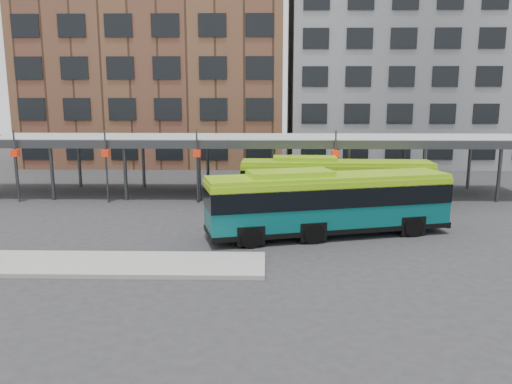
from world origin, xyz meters
The scene contains 8 objects.
ground centered at (0.00, 0.00, 0.00)m, with size 120.00×120.00×0.00m, color #28282B.
boarding_island centered at (-5.50, -3.00, 0.09)m, with size 14.00×3.00×0.18m, color gray.
canopy centered at (-0.06, 12.87, 3.91)m, with size 40.00×6.53×4.80m.
building_brick centered at (-10.00, 32.00, 11.00)m, with size 26.00×14.00×22.00m, color brown.
building_grey centered at (16.00, 32.00, 10.00)m, with size 24.00×14.00×20.00m, color slate.
bus_front centered at (4.62, 1.94, 1.76)m, with size 12.53×5.65×3.38m.
bus_rear centered at (5.84, 8.41, 1.70)m, with size 11.88×2.94×3.26m.
bike_rack centered at (12.25, 11.94, 0.48)m, with size 3.97×1.23×1.05m.
Camera 1 is at (1.58, -22.59, 6.87)m, focal length 35.00 mm.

